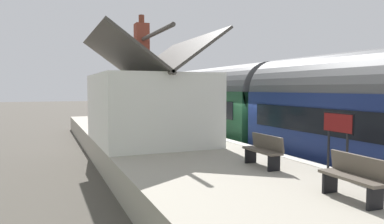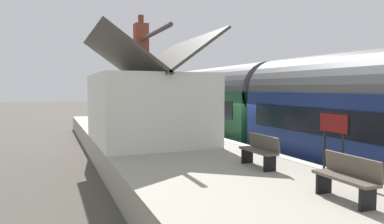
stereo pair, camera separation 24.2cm
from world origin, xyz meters
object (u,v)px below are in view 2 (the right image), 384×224
object	(u,v)px
bench_near_building	(141,115)
bench_mid_platform	(260,150)
planter_by_door	(130,120)
planter_under_sign	(157,118)
station_building	(147,105)
train	(266,109)
lamp_post_platform	(165,78)
planter_edge_near	(146,116)
station_sign_board	(334,128)
planter_edge_far	(187,127)
bench_platform_end	(168,124)
planter_bench_left	(121,123)
planter_bench_right	(172,120)
bench_by_lamp	(347,177)

from	to	relation	value
bench_near_building	bench_mid_platform	size ratio (longest dim) A/B	1.01
planter_by_door	planter_under_sign	xyz separation A→B (m)	(2.43, -2.24, -0.17)
bench_mid_platform	station_building	bearing A→B (deg)	15.58
train	planter_by_door	bearing A→B (deg)	39.41
lamp_post_platform	planter_by_door	bearing A→B (deg)	91.94
station_building	bench_mid_platform	world-z (taller)	station_building
planter_edge_near	station_sign_board	world-z (taller)	station_sign_board
lamp_post_platform	planter_edge_far	bearing A→B (deg)	-179.50
bench_platform_end	station_building	bearing A→B (deg)	141.75
train	station_building	distance (m)	5.26
station_building	planter_bench_left	xyz separation A→B (m)	(4.64, 0.21, -1.19)
bench_platform_end	planter_bench_left	world-z (taller)	bench_platform_end
station_building	planter_bench_right	size ratio (longest dim) A/B	7.44
station_sign_board	station_building	bearing A→B (deg)	19.81
planter_under_sign	station_sign_board	size ratio (longest dim) A/B	0.67
planter_bench_left	planter_edge_near	bearing A→B (deg)	-30.56
bench_mid_platform	planter_edge_far	xyz separation A→B (m)	(7.69, -0.77, -0.16)
station_building	planter_edge_far	distance (m)	3.24
train	planter_under_sign	world-z (taller)	train
bench_platform_end	planter_edge_near	size ratio (longest dim) A/B	1.84
planter_edge_near	station_sign_board	size ratio (longest dim) A/B	0.49
planter_by_door	station_building	bearing A→B (deg)	176.12
station_building	bench_near_building	xyz separation A→B (m)	(7.65, -1.54, -1.03)
planter_edge_near	planter_edge_far	bearing A→B (deg)	-177.33
station_building	planter_under_sign	distance (m)	8.13
bench_mid_platform	lamp_post_platform	size ratio (longest dim) A/B	0.35
station_building	planter_bench_left	world-z (taller)	station_building
bench_mid_platform	planter_bench_right	xyz separation A→B (m)	(10.30, -0.91, -0.05)
planter_bench_right	planter_under_sign	size ratio (longest dim) A/B	0.78
bench_near_building	planter_under_sign	size ratio (longest dim) A/B	1.34
bench_mid_platform	bench_platform_end	world-z (taller)	same
planter_edge_far	planter_by_door	distance (m)	3.95
planter_edge_near	planter_by_door	distance (m)	3.78
planter_under_sign	lamp_post_platform	size ratio (longest dim) A/B	0.26
station_building	planter_by_door	xyz separation A→B (m)	(5.18, -0.35, -1.07)
bench_near_building	planter_edge_near	distance (m)	1.05
station_building	planter_bench_right	world-z (taller)	station_building
train	bench_near_building	distance (m)	9.17
bench_by_lamp	bench_platform_end	world-z (taller)	same
planter_by_door	planter_under_sign	distance (m)	3.31
planter_edge_far	lamp_post_platform	size ratio (longest dim) A/B	0.20
planter_bench_right	station_sign_board	world-z (taller)	station_sign_board
bench_mid_platform	bench_by_lamp	bearing A→B (deg)	178.36
planter_edge_near	station_sign_board	xyz separation A→B (m)	(-16.02, -0.61, 0.80)
train	station_sign_board	size ratio (longest dim) A/B	13.00
planter_bench_left	lamp_post_platform	xyz separation A→B (m)	(0.61, -2.59, 2.47)
station_building	planter_bench_right	distance (m)	5.22
station_building	station_sign_board	size ratio (longest dim) A/B	3.94
bench_mid_platform	planter_edge_far	size ratio (longest dim) A/B	1.76
bench_mid_platform	bench_platform_end	distance (m)	7.74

